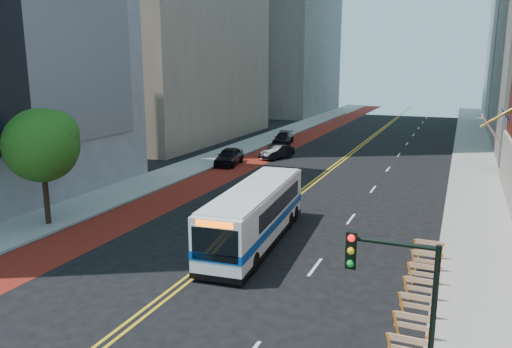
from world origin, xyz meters
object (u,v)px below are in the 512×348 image
object	(u,v)px
street_tree	(43,142)
car_c	(283,139)
car_a	(229,156)
transit_bus	(256,214)
car_b	(277,152)
traffic_signal	(396,296)

from	to	relation	value
street_tree	car_c	distance (m)	34.13
car_a	transit_bus	bearing A→B (deg)	-69.27
car_a	car_b	distance (m)	5.63
traffic_signal	car_b	distance (m)	38.13
street_tree	car_b	xyz separation A→B (m)	(4.98, 25.07, -4.24)
transit_bus	car_a	world-z (taller)	transit_bus
street_tree	car_c	world-z (taller)	street_tree
transit_bus	car_b	distance (m)	24.23
street_tree	transit_bus	size ratio (longest dim) A/B	0.60
street_tree	transit_bus	xyz separation A→B (m)	(12.22, 1.97, -3.33)
car_c	car_b	bearing A→B (deg)	-84.33
street_tree	traffic_signal	distance (m)	22.79
car_a	car_c	bearing A→B (deg)	78.71
traffic_signal	car_b	size ratio (longest dim) A/B	1.24
car_a	traffic_signal	bearing A→B (deg)	-66.46
car_a	car_b	size ratio (longest dim) A/B	1.15
transit_bus	traffic_signal	bearing A→B (deg)	-58.44
traffic_signal	car_a	xyz separation A→B (m)	(-18.71, 29.89, -2.92)
transit_bus	car_c	xyz separation A→B (m)	(-9.63, 31.80, -0.88)
street_tree	car_b	distance (m)	25.91
transit_bus	car_b	size ratio (longest dim) A/B	2.73
traffic_signal	car_b	bearing A→B (deg)	114.36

